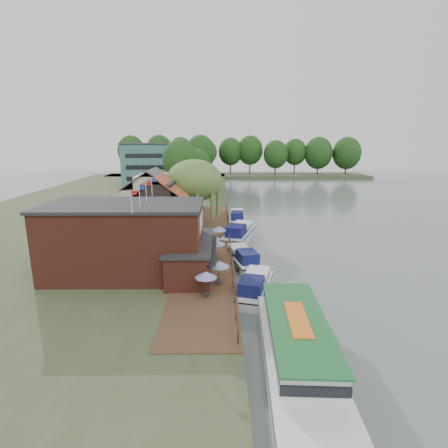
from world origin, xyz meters
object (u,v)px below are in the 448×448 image
object	(u,v)px
umbrella_5	(219,235)
swan	(285,350)
cottage_b	(153,195)
cruiser_3	(237,216)
hotel_block	(168,164)
umbrella_3	(214,250)
cottage_a	(160,205)
cruiser_1	(243,256)
cruiser_2	(239,231)
tour_boat	(299,349)
umbrella_1	(219,273)
cruiser_0	(255,283)
umbrella_4	(212,245)
umbrella_0	(206,285)
umbrella_2	(205,260)
pub	(145,239)
cottage_c	(182,187)

from	to	relation	value
umbrella_5	swan	bearing A→B (deg)	-78.02
cottage_b	cruiser_3	bearing A→B (deg)	5.26
hotel_block	umbrella_3	distance (m)	69.11
swan	umbrella_3	bearing A→B (deg)	107.89
cottage_a	cruiser_1	xyz separation A→B (m)	(11.12, -9.97, -4.15)
swan	cruiser_2	bearing A→B (deg)	93.57
swan	tour_boat	bearing A→B (deg)	-79.65
umbrella_1	umbrella_5	size ratio (longest dim) A/B	1.00
cruiser_0	tour_boat	world-z (taller)	tour_boat
tour_boat	umbrella_4	bearing A→B (deg)	109.05
umbrella_3	cruiser_1	distance (m)	3.75
umbrella_0	umbrella_4	xyz separation A→B (m)	(0.22, 11.65, 0.00)
hotel_block	umbrella_2	world-z (taller)	hotel_block
umbrella_5	tour_boat	bearing A→B (deg)	-78.16
pub	cottage_c	size ratio (longest dim) A/B	2.35
cruiser_1	swan	xyz separation A→B (m)	(1.88, -17.37, -0.88)
pub	umbrella_1	xyz separation A→B (m)	(7.38, -3.32, -2.36)
cruiser_0	cruiser_3	distance (m)	29.34
pub	umbrella_5	bearing A→B (deg)	53.39
cottage_a	swan	xyz separation A→B (m)	(13.00, -27.34, -5.03)
umbrella_4	cruiser_3	distance (m)	21.02
umbrella_2	cruiser_0	size ratio (longest dim) A/B	0.26
pub	cruiser_1	size ratio (longest dim) A/B	2.18
cottage_c	cruiser_3	size ratio (longest dim) A/B	0.88
cottage_c	tour_boat	distance (m)	50.17
cottage_b	cruiser_0	world-z (taller)	cottage_b
tour_boat	cottage_a	bearing A→B (deg)	117.24
hotel_block	swan	world-z (taller)	hotel_block
umbrella_1	cottage_b	bearing A→B (deg)	111.88
cottage_a	umbrella_4	distance (m)	12.31
cruiser_0	umbrella_5	bearing A→B (deg)	120.75
umbrella_3	cruiser_0	bearing A→B (deg)	-59.59
cruiser_2	cottage_a	bearing A→B (deg)	-159.88
cottage_c	umbrella_3	distance (m)	31.23
tour_boat	swan	size ratio (longest dim) A/B	35.33
umbrella_0	umbrella_2	distance (m)	6.12
tour_boat	hotel_block	bearing A→B (deg)	106.23
umbrella_1	cruiser_3	world-z (taller)	umbrella_1
umbrella_3	swan	xyz separation A→B (m)	(5.17, -16.02, -2.07)
umbrella_4	hotel_block	bearing A→B (deg)	102.53
umbrella_4	cruiser_1	distance (m)	3.86
cottage_c	cruiser_0	size ratio (longest dim) A/B	0.92
cruiser_0	umbrella_2	bearing A→B (deg)	161.95
cottage_b	cottage_c	distance (m)	9.85
cottage_c	cruiser_0	bearing A→B (deg)	-73.80
umbrella_0	cottage_c	bearing A→B (deg)	98.95
umbrella_1	cruiser_0	distance (m)	3.59
cottage_b	cruiser_2	world-z (taller)	cottage_b
umbrella_4	cruiser_0	distance (m)	9.77
cottage_c	cruiser_1	distance (m)	30.96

